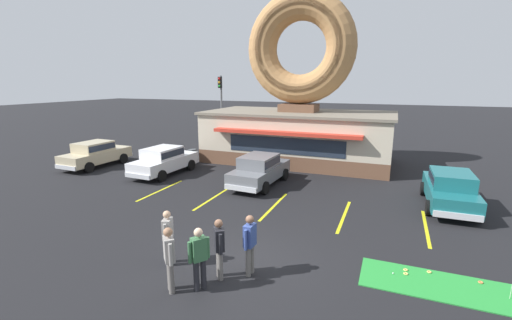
# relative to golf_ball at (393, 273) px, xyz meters

# --- Properties ---
(ground_plane) EXTENTS (160.00, 160.00, 0.00)m
(ground_plane) POSITION_rel_golf_ball_xyz_m (-4.19, -1.09, -0.05)
(ground_plane) COLOR black
(donut_shop_building) EXTENTS (12.30, 6.75, 10.96)m
(donut_shop_building) POSITION_rel_golf_ball_xyz_m (-6.29, 12.85, 3.69)
(donut_shop_building) COLOR brown
(donut_shop_building) RESTS_ON ground
(putting_mat) EXTENTS (3.82, 1.54, 0.03)m
(putting_mat) POSITION_rel_golf_ball_xyz_m (1.06, -0.12, -0.04)
(putting_mat) COLOR green
(putting_mat) RESTS_ON ground
(mini_donut_near_left) EXTENTS (0.13, 0.13, 0.04)m
(mini_donut_near_left) POSITION_rel_golf_ball_xyz_m (0.95, 0.47, -0.00)
(mini_donut_near_left) COLOR #E5C666
(mini_donut_near_left) RESTS_ON putting_mat
(mini_donut_near_right) EXTENTS (0.13, 0.13, 0.04)m
(mini_donut_near_right) POSITION_rel_golf_ball_xyz_m (0.33, 0.12, -0.00)
(mini_donut_near_right) COLOR #E5C666
(mini_donut_near_right) RESTS_ON putting_mat
(mini_donut_mid_left) EXTENTS (0.13, 0.13, 0.04)m
(mini_donut_mid_left) POSITION_rel_golf_ball_xyz_m (2.19, 0.41, -0.00)
(mini_donut_mid_left) COLOR #D17F47
(mini_donut_mid_left) RESTS_ON putting_mat
(mini_donut_mid_centre) EXTENTS (0.13, 0.13, 0.04)m
(mini_donut_mid_centre) POSITION_rel_golf_ball_xyz_m (0.33, 0.33, -0.00)
(mini_donut_mid_centre) COLOR #E5C666
(mini_donut_mid_centre) RESTS_ON putting_mat
(golf_ball) EXTENTS (0.04, 0.04, 0.04)m
(golf_ball) POSITION_rel_golf_ball_xyz_m (0.00, 0.00, 0.00)
(golf_ball) COLOR white
(golf_ball) RESTS_ON putting_mat
(car_teal) EXTENTS (2.03, 4.59, 1.60)m
(car_teal) POSITION_rel_golf_ball_xyz_m (2.14, 6.60, 0.82)
(car_teal) COLOR #196066
(car_teal) RESTS_ON ground
(car_grey) EXTENTS (2.16, 4.64, 1.60)m
(car_grey) POSITION_rel_golf_ball_xyz_m (-6.63, 6.63, 0.82)
(car_grey) COLOR slate
(car_grey) RESTS_ON ground
(car_champagne) EXTENTS (2.09, 4.61, 1.60)m
(car_champagne) POSITION_rel_golf_ball_xyz_m (-17.82, 6.46, 0.82)
(car_champagne) COLOR #BCAD89
(car_champagne) RESTS_ON ground
(car_white) EXTENTS (2.13, 4.63, 1.60)m
(car_white) POSITION_rel_golf_ball_xyz_m (-12.62, 6.55, 0.82)
(car_white) COLOR silver
(car_white) RESTS_ON ground
(pedestrian_blue_sweater_man) EXTENTS (0.35, 0.57, 1.68)m
(pedestrian_blue_sweater_man) POSITION_rel_golf_ball_xyz_m (-6.20, -1.85, 0.88)
(pedestrian_blue_sweater_man) COLOR #474C66
(pedestrian_blue_sweater_man) RESTS_ON ground
(pedestrian_hooded_kid) EXTENTS (0.27, 0.59, 1.77)m
(pedestrian_hooded_kid) POSITION_rel_golf_ball_xyz_m (-3.75, -1.47, 0.94)
(pedestrian_hooded_kid) COLOR slate
(pedestrian_hooded_kid) RESTS_ON ground
(pedestrian_leather_jacket_man) EXTENTS (0.41, 0.51, 1.72)m
(pedestrian_leather_jacket_man) POSITION_rel_golf_ball_xyz_m (-4.67, -2.62, 0.91)
(pedestrian_leather_jacket_man) COLOR #232328
(pedestrian_leather_jacket_man) RESTS_ON ground
(pedestrian_clipboard_woman) EXTENTS (0.44, 0.45, 1.77)m
(pedestrian_clipboard_woman) POSITION_rel_golf_ball_xyz_m (-5.34, -2.97, 0.94)
(pedestrian_clipboard_woman) COLOR slate
(pedestrian_clipboard_woman) RESTS_ON ground
(pedestrian_beanie_man) EXTENTS (0.42, 0.49, 1.73)m
(pedestrian_beanie_man) POSITION_rel_golf_ball_xyz_m (-4.46, -1.95, 0.91)
(pedestrian_beanie_man) COLOR slate
(pedestrian_beanie_man) RESTS_ON ground
(trash_bin) EXTENTS (0.57, 0.57, 0.97)m
(trash_bin) POSITION_rel_golf_ball_xyz_m (-12.51, 9.44, 0.45)
(trash_bin) COLOR #51565B
(trash_bin) RESTS_ON ground
(traffic_light_pole) EXTENTS (0.28, 0.47, 5.80)m
(traffic_light_pole) POSITION_rel_golf_ball_xyz_m (-13.87, 16.23, 3.66)
(traffic_light_pole) COLOR #595B60
(traffic_light_pole) RESTS_ON ground
(parking_stripe_far_left) EXTENTS (0.12, 3.60, 0.01)m
(parking_stripe_far_left) POSITION_rel_golf_ball_xyz_m (-10.89, 3.91, -0.05)
(parking_stripe_far_left) COLOR yellow
(parking_stripe_far_left) RESTS_ON ground
(parking_stripe_left) EXTENTS (0.12, 3.60, 0.01)m
(parking_stripe_left) POSITION_rel_golf_ball_xyz_m (-7.89, 3.91, -0.05)
(parking_stripe_left) COLOR yellow
(parking_stripe_left) RESTS_ON ground
(parking_stripe_mid_left) EXTENTS (0.12, 3.60, 0.01)m
(parking_stripe_mid_left) POSITION_rel_golf_ball_xyz_m (-4.89, 3.91, -0.05)
(parking_stripe_mid_left) COLOR yellow
(parking_stripe_mid_left) RESTS_ON ground
(parking_stripe_centre) EXTENTS (0.12, 3.60, 0.01)m
(parking_stripe_centre) POSITION_rel_golf_ball_xyz_m (-1.89, 3.91, -0.05)
(parking_stripe_centre) COLOR yellow
(parking_stripe_centre) RESTS_ON ground
(parking_stripe_mid_right) EXTENTS (0.12, 3.60, 0.01)m
(parking_stripe_mid_right) POSITION_rel_golf_ball_xyz_m (1.11, 3.91, -0.05)
(parking_stripe_mid_right) COLOR yellow
(parking_stripe_mid_right) RESTS_ON ground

